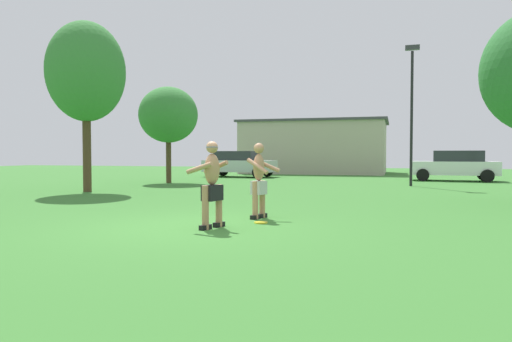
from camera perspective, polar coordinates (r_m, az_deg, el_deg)
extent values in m
plane|color=#38752D|center=(9.31, -7.80, -6.68)|extent=(80.00, 80.00, 0.00)
cube|color=black|center=(8.91, -6.13, -6.77)|extent=(0.18, 0.28, 0.09)
cylinder|color=tan|center=(8.87, -6.14, -4.42)|extent=(0.13, 0.13, 0.82)
cube|color=black|center=(9.24, -4.50, -6.45)|extent=(0.18, 0.28, 0.09)
cylinder|color=tan|center=(9.19, -4.50, -4.19)|extent=(0.13, 0.13, 0.82)
cube|color=black|center=(9.00, -5.31, -2.64)|extent=(0.34, 0.45, 0.30)
ellipsoid|color=tan|center=(8.97, -5.32, 0.21)|extent=(0.32, 0.42, 0.60)
cylinder|color=tan|center=(8.84, -6.82, 0.37)|extent=(0.58, 0.20, 0.25)
cylinder|color=tan|center=(9.23, -4.85, 0.44)|extent=(0.56, 0.24, 0.29)
sphere|color=tan|center=(8.97, -5.33, 2.87)|extent=(0.23, 0.23, 0.23)
cone|color=#194CA5|center=(8.97, -5.33, 3.27)|extent=(0.30, 0.30, 0.13)
cube|color=black|center=(10.52, 0.76, -5.40)|extent=(0.18, 0.28, 0.09)
cylinder|color=tan|center=(10.47, 0.76, -3.41)|extent=(0.13, 0.13, 0.82)
cube|color=black|center=(10.28, -0.08, -5.57)|extent=(0.18, 0.28, 0.09)
cylinder|color=tan|center=(10.24, -0.08, -3.54)|extent=(0.13, 0.13, 0.82)
cube|color=#B7B7BC|center=(10.33, 0.34, -2.02)|extent=(0.32, 0.38, 0.30)
ellipsoid|color=tan|center=(10.31, 0.34, 0.45)|extent=(0.30, 0.36, 0.60)
cylinder|color=tan|center=(10.44, 1.43, 0.63)|extent=(0.56, 0.10, 0.30)
cylinder|color=tan|center=(10.08, 0.17, 0.58)|extent=(0.54, 0.26, 0.35)
sphere|color=tan|center=(10.31, 0.34, 2.77)|extent=(0.23, 0.23, 0.23)
cylinder|color=yellow|center=(9.69, 0.59, -6.24)|extent=(0.28, 0.28, 0.03)
cube|color=white|center=(26.73, 22.76, 0.33)|extent=(4.41, 2.08, 0.70)
cube|color=#282D33|center=(26.73, 23.21, 1.67)|extent=(2.51, 1.74, 0.56)
cylinder|color=black|center=(25.82, 19.49, -0.46)|extent=(0.65, 0.26, 0.64)
cylinder|color=black|center=(27.62, 19.55, -0.30)|extent=(0.65, 0.26, 0.64)
cylinder|color=black|center=(25.96, 26.15, -0.54)|extent=(0.65, 0.26, 0.64)
cylinder|color=black|center=(27.75, 25.77, -0.38)|extent=(0.65, 0.26, 0.64)
cube|color=silver|center=(28.83, -2.01, 0.61)|extent=(4.41, 2.07, 0.70)
cube|color=#282D33|center=(28.90, -2.38, 1.86)|extent=(2.50, 1.73, 0.56)
cylinder|color=black|center=(29.16, 1.40, -0.06)|extent=(0.65, 0.26, 0.64)
cylinder|color=black|center=(27.46, 0.20, -0.20)|extent=(0.65, 0.26, 0.64)
cylinder|color=black|center=(30.26, -4.00, 0.01)|extent=(0.65, 0.26, 0.64)
cylinder|color=black|center=(28.63, -5.48, -0.11)|extent=(0.65, 0.26, 0.64)
cylinder|color=black|center=(21.80, 18.27, 5.99)|extent=(0.12, 0.12, 5.88)
cube|color=#333338|center=(22.23, 18.37, 13.95)|extent=(0.60, 0.24, 0.20)
cube|color=#B2A893|center=(35.36, 7.22, 2.74)|extent=(9.99, 6.87, 3.65)
cube|color=#3F3F44|center=(35.44, 7.23, 5.82)|extent=(10.39, 7.14, 0.16)
cylinder|color=#4C3823|center=(18.68, -19.74, 2.49)|extent=(0.30, 0.30, 3.17)
ellipsoid|color=#387F38|center=(18.93, -19.85, 11.24)|extent=(2.87, 2.87, 3.69)
cylinder|color=#4C3823|center=(23.38, -10.51, 1.49)|extent=(0.25, 0.25, 2.37)
ellipsoid|color=#387F38|center=(23.45, -10.54, 6.70)|extent=(2.86, 2.86, 2.70)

